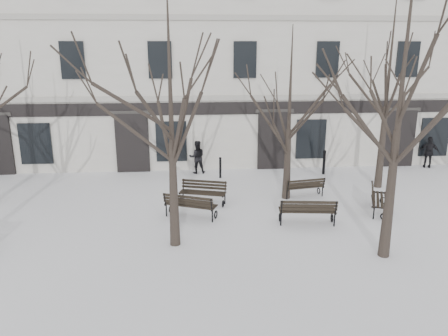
{
  "coord_description": "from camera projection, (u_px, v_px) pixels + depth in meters",
  "views": [
    {
      "loc": [
        -0.65,
        -13.21,
        6.12
      ],
      "look_at": [
        0.62,
        3.0,
        1.49
      ],
      "focal_mm": 35.0,
      "sensor_mm": 36.0,
      "label": 1
    }
  ],
  "objects": [
    {
      "name": "ground",
      "position": [
        212.0,
        237.0,
        14.39
      ],
      "size": [
        100.0,
        100.0,
        0.0
      ],
      "primitive_type": "plane",
      "color": "white",
      "rests_on": "ground"
    },
    {
      "name": "building",
      "position": [
        200.0,
        55.0,
        25.31
      ],
      "size": [
        40.4,
        10.2,
        11.4
      ],
      "color": "beige",
      "rests_on": "ground"
    },
    {
      "name": "tree_1",
      "position": [
        170.0,
        88.0,
        12.5
      ],
      "size": [
        5.5,
        5.5,
        7.86
      ],
      "color": "black",
      "rests_on": "ground"
    },
    {
      "name": "tree_2",
      "position": [
        405.0,
        61.0,
        11.54
      ],
      "size": [
        6.37,
        6.37,
        9.1
      ],
      "color": "black",
      "rests_on": "ground"
    },
    {
      "name": "tree_5",
      "position": [
        290.0,
        94.0,
        16.84
      ],
      "size": [
        4.78,
        4.78,
        6.83
      ],
      "color": "black",
      "rests_on": "ground"
    },
    {
      "name": "tree_6",
      "position": [
        390.0,
        64.0,
        17.94
      ],
      "size": [
        5.95,
        5.95,
        8.51
      ],
      "color": "black",
      "rests_on": "ground"
    },
    {
      "name": "bench_1",
      "position": [
        190.0,
        205.0,
        15.79
      ],
      "size": [
        1.98,
        1.34,
        0.95
      ],
      "rotation": [
        0.0,
        0.0,
        2.75
      ],
      "color": "black",
      "rests_on": "ground"
    },
    {
      "name": "bench_2",
      "position": [
        308.0,
        210.0,
        15.21
      ],
      "size": [
        2.02,
        0.92,
        0.99
      ],
      "rotation": [
        0.0,
        0.0,
        3.03
      ],
      "color": "black",
      "rests_on": "ground"
    },
    {
      "name": "bench_3",
      "position": [
        203.0,
        192.0,
        17.25
      ],
      "size": [
        1.91,
        1.13,
        0.92
      ],
      "rotation": [
        0.0,
        0.0,
        -0.28
      ],
      "color": "black",
      "rests_on": "ground"
    },
    {
      "name": "bench_4",
      "position": [
        304.0,
        187.0,
        17.99
      ],
      "size": [
        1.74,
        0.89,
        0.84
      ],
      "rotation": [
        0.0,
        0.0,
        3.32
      ],
      "color": "black",
      "rests_on": "ground"
    },
    {
      "name": "bench_5",
      "position": [
        378.0,
        198.0,
        16.46
      ],
      "size": [
        1.32,
        1.94,
        0.93
      ],
      "rotation": [
        0.0,
        0.0,
        1.17
      ],
      "color": "black",
      "rests_on": "ground"
    },
    {
      "name": "bollard_a",
      "position": [
        220.0,
        167.0,
        20.56
      ],
      "size": [
        0.13,
        0.13,
        1.02
      ],
      "color": "black",
      "rests_on": "ground"
    },
    {
      "name": "bollard_b",
      "position": [
        324.0,
        161.0,
        21.12
      ],
      "size": [
        0.15,
        0.15,
        1.2
      ],
      "color": "black",
      "rests_on": "ground"
    },
    {
      "name": "pedestrian_b",
      "position": [
        197.0,
        173.0,
        21.5
      ],
      "size": [
        0.84,
        0.68,
        1.62
      ],
      "primitive_type": "imported",
      "rotation": [
        0.0,
        0.0,
        3.23
      ],
      "color": "black",
      "rests_on": "ground"
    },
    {
      "name": "pedestrian_c",
      "position": [
        427.0,
        168.0,
        22.42
      ],
      "size": [
        1.02,
        0.7,
        1.61
      ],
      "primitive_type": "imported",
      "rotation": [
        0.0,
        0.0,
        2.78
      ],
      "color": "black",
      "rests_on": "ground"
    }
  ]
}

